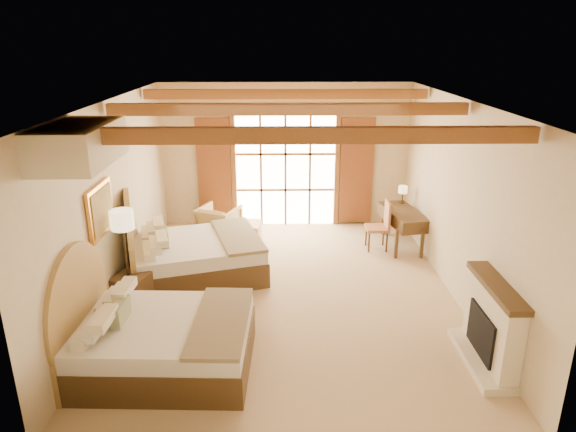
{
  "coord_description": "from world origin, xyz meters",
  "views": [
    {
      "loc": [
        -0.14,
        -7.77,
        4.08
      ],
      "look_at": [
        0.0,
        0.2,
        1.31
      ],
      "focal_mm": 32.0,
      "sensor_mm": 36.0,
      "label": 1
    }
  ],
  "objects_px": {
    "bed_near": "(150,337)",
    "bed_far": "(186,253)",
    "nightstand": "(132,293)",
    "armchair": "(219,223)",
    "desk": "(402,227)"
  },
  "relations": [
    {
      "from": "bed_near",
      "to": "bed_far",
      "type": "bearing_deg",
      "value": 92.15
    },
    {
      "from": "nightstand",
      "to": "armchair",
      "type": "xyz_separation_m",
      "value": [
        1.03,
        3.06,
        0.07
      ]
    },
    {
      "from": "bed_near",
      "to": "bed_far",
      "type": "height_order",
      "value": "bed_far"
    },
    {
      "from": "nightstand",
      "to": "armchair",
      "type": "bearing_deg",
      "value": 90.4
    },
    {
      "from": "armchair",
      "to": "desk",
      "type": "xyz_separation_m",
      "value": [
        3.82,
        -0.45,
        0.04
      ]
    },
    {
      "from": "bed_near",
      "to": "armchair",
      "type": "xyz_separation_m",
      "value": [
        0.38,
        4.55,
        -0.08
      ]
    },
    {
      "from": "bed_near",
      "to": "nightstand",
      "type": "xyz_separation_m",
      "value": [
        -0.65,
        1.49,
        -0.15
      ]
    },
    {
      "from": "armchair",
      "to": "bed_far",
      "type": "bearing_deg",
      "value": 100.88
    },
    {
      "from": "nightstand",
      "to": "armchair",
      "type": "relative_size",
      "value": 0.74
    },
    {
      "from": "nightstand",
      "to": "desk",
      "type": "distance_m",
      "value": 5.51
    },
    {
      "from": "bed_near",
      "to": "desk",
      "type": "distance_m",
      "value": 5.87
    },
    {
      "from": "desk",
      "to": "bed_far",
      "type": "bearing_deg",
      "value": -171.77
    },
    {
      "from": "bed_far",
      "to": "armchair",
      "type": "height_order",
      "value": "bed_far"
    },
    {
      "from": "armchair",
      "to": "desk",
      "type": "distance_m",
      "value": 3.85
    },
    {
      "from": "bed_far",
      "to": "nightstand",
      "type": "bearing_deg",
      "value": -134.87
    }
  ]
}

